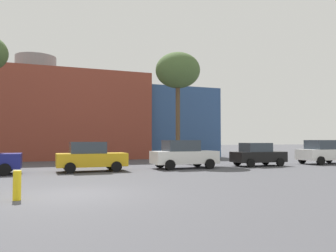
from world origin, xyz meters
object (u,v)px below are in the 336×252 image
at_px(parked_car_5, 324,152).
at_px(parked_car_3, 183,154).
at_px(parked_car_4, 258,154).
at_px(parked_car_2, 91,157).
at_px(bollard_yellow_0, 17,186).
at_px(bare_tree_1, 178,71).

bearing_deg(parked_car_5, parked_car_3, 180.00).
relative_size(parked_car_3, parked_car_4, 1.12).
xyz_separation_m(parked_car_2, parked_car_4, (11.67, -0.00, -0.05)).
height_order(parked_car_4, parked_car_5, parked_car_5).
height_order(parked_car_2, bollard_yellow_0, parked_car_2).
relative_size(bare_tree_1, bollard_yellow_0, 9.91).
bearing_deg(bare_tree_1, parked_car_5, -25.43).
xyz_separation_m(parked_car_2, parked_car_5, (17.79, -0.00, 0.05)).
xyz_separation_m(parked_car_4, bare_tree_1, (-4.12, 4.87, 6.58)).
height_order(parked_car_4, bare_tree_1, bare_tree_1).
xyz_separation_m(parked_car_4, parked_car_5, (6.12, 0.00, 0.10)).
bearing_deg(parked_car_2, parked_car_3, -0.00).
bearing_deg(parked_car_3, parked_car_2, 180.00).
bearing_deg(parked_car_4, bollard_yellow_0, -149.79).
xyz_separation_m(parked_car_3, parked_car_5, (11.86, 0.00, 0.00)).
height_order(parked_car_5, bare_tree_1, bare_tree_1).
distance_m(parked_car_2, parked_car_4, 11.67).
height_order(parked_car_2, parked_car_3, parked_car_3).
xyz_separation_m(parked_car_5, bollard_yellow_0, (-21.19, -8.77, -0.46)).
relative_size(parked_car_4, bollard_yellow_0, 4.20).
distance_m(parked_car_3, parked_car_4, 5.74).
xyz_separation_m(parked_car_5, bare_tree_1, (-10.25, 4.87, 6.48)).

